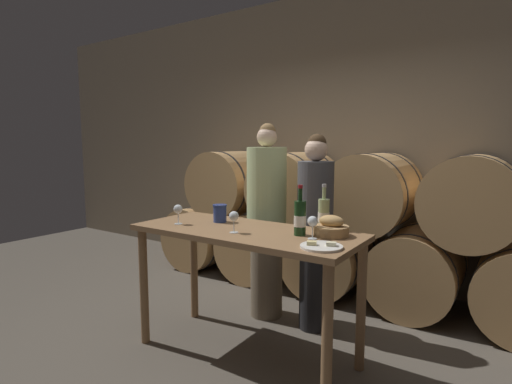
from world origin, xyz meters
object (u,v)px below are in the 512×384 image
object	(u,v)px
blue_crock	(220,213)
wine_glass_left	(234,217)
tasting_table	(245,248)
wine_glass_far_left	(178,210)
person_right	(315,230)
wine_glass_center	(313,222)
wine_bottle_white	(324,214)
cheese_plate	(321,246)
wine_bottle_red	(300,218)
person_left	(267,220)
bread_basket	(331,228)

from	to	relation	value
blue_crock	wine_glass_left	distance (m)	0.40
blue_crock	tasting_table	bearing A→B (deg)	-18.76
tasting_table	wine_glass_far_left	distance (m)	0.59
person_right	wine_glass_center	size ratio (longest dim) A/B	10.90
wine_bottle_white	cheese_plate	world-z (taller)	wine_bottle_white
blue_crock	wine_glass_far_left	world-z (taller)	wine_glass_far_left
tasting_table	blue_crock	bearing A→B (deg)	161.24
tasting_table	blue_crock	distance (m)	0.39
person_right	wine_bottle_red	xyz separation A→B (m)	(0.18, -0.62, 0.22)
person_left	blue_crock	distance (m)	0.58
person_left	person_right	world-z (taller)	person_left
bread_basket	wine_glass_center	xyz separation A→B (m)	(-0.06, -0.15, 0.06)
tasting_table	cheese_plate	world-z (taller)	cheese_plate
wine_bottle_red	wine_glass_center	bearing A→B (deg)	-23.66
person_right	wine_bottle_red	bearing A→B (deg)	-73.41
wine_bottle_white	bread_basket	xyz separation A→B (m)	(0.12, -0.14, -0.06)
tasting_table	wine_bottle_red	xyz separation A→B (m)	(0.40, 0.05, 0.25)
wine_bottle_white	cheese_plate	bearing A→B (deg)	-67.07
blue_crock	cheese_plate	size ratio (longest dim) A/B	0.55
bread_basket	wine_bottle_red	bearing A→B (deg)	-150.78
person_left	blue_crock	size ratio (longest dim) A/B	12.61
wine_glass_far_left	wine_glass_left	world-z (taller)	same
bread_basket	person_right	bearing A→B (deg)	124.95
person_right	bread_basket	distance (m)	0.65
person_right	blue_crock	size ratio (longest dim) A/B	11.90
bread_basket	wine_glass_center	size ratio (longest dim) A/B	1.53
wine_bottle_white	wine_glass_center	xyz separation A→B (m)	(0.06, -0.29, -0.00)
wine_glass_far_left	wine_glass_center	bearing A→B (deg)	7.15
wine_glass_far_left	wine_bottle_red	bearing A→B (deg)	11.08
person_right	wine_glass_center	bearing A→B (deg)	-65.86
blue_crock	wine_glass_far_left	bearing A→B (deg)	-131.39
cheese_plate	wine_glass_left	bearing A→B (deg)	177.21
wine_glass_far_left	wine_glass_left	distance (m)	0.52
tasting_table	wine_bottle_white	bearing A→B (deg)	32.41
wine_glass_left	person_right	bearing A→B (deg)	74.80
person_right	wine_glass_center	xyz separation A→B (m)	(0.30, -0.67, 0.21)
wine_glass_center	person_right	bearing A→B (deg)	114.14
person_right	wine_bottle_white	size ratio (longest dim) A/B	5.02
person_left	person_right	distance (m)	0.46
person_right	cheese_plate	distance (m)	0.95
person_left	cheese_plate	bearing A→B (deg)	-42.77
tasting_table	blue_crock	size ratio (longest dim) A/B	12.04
blue_crock	cheese_plate	xyz separation A→B (m)	(0.97, -0.27, -0.06)
cheese_plate	wine_glass_center	world-z (taller)	wine_glass_center
cheese_plate	person_left	bearing A→B (deg)	137.23
tasting_table	cheese_plate	xyz separation A→B (m)	(0.65, -0.16, 0.14)
wine_glass_far_left	wine_glass_center	distance (m)	1.05
wine_bottle_white	blue_crock	world-z (taller)	wine_bottle_white
blue_crock	wine_glass_far_left	size ratio (longest dim) A/B	0.92
wine_bottle_white	bread_basket	world-z (taller)	wine_bottle_white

